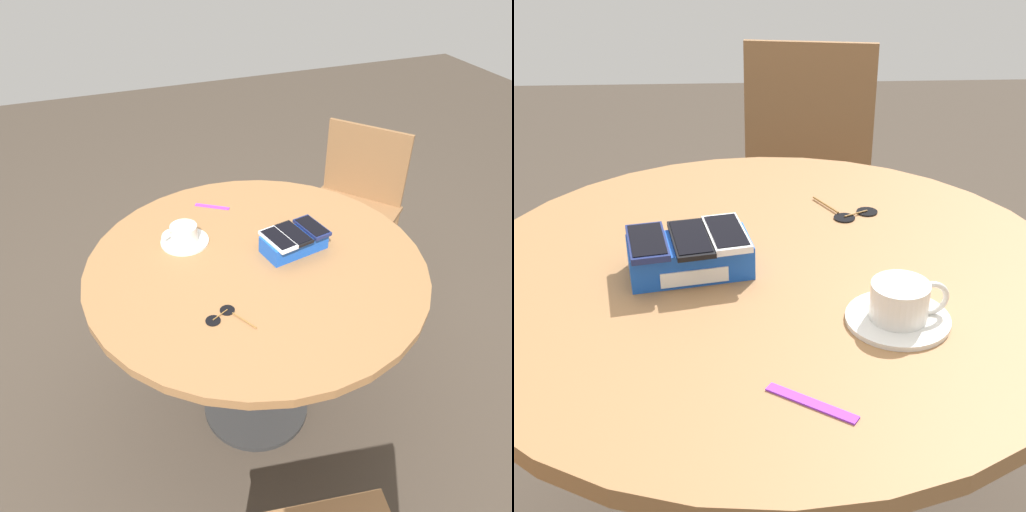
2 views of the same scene
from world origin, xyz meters
TOP-DOWN VIEW (x-y plane):
  - round_table at (0.00, 0.00)m, footprint 1.06×1.06m
  - phone_box at (-0.13, -0.01)m, footprint 0.22×0.14m
  - phone_navy at (-0.20, -0.03)m, footprint 0.09×0.14m
  - phone_black at (-0.13, -0.01)m, footprint 0.09×0.15m
  - phone_white at (-0.07, 0.00)m, footprint 0.09×0.14m
  - saucer at (0.18, -0.18)m, footprint 0.16×0.16m
  - coffee_cup at (0.19, -0.18)m, footprint 0.12×0.09m
  - lanyard_strap at (0.04, -0.36)m, footprint 0.12×0.09m
  - sunglasses at (0.17, 0.20)m, footprint 0.12×0.12m
  - chair_near_window at (0.15, 0.89)m, footprint 0.47×0.47m

SIDE VIEW (x-z plane):
  - chair_near_window at x=0.15m, z-range 0.01..0.91m
  - round_table at x=0.00m, z-range 0.26..1.00m
  - lanyard_strap at x=0.04m, z-range 0.73..0.74m
  - sunglasses at x=0.17m, z-range 0.73..0.74m
  - saucer at x=0.18m, z-range 0.73..0.74m
  - phone_box at x=-0.13m, z-range 0.73..0.79m
  - coffee_cup at x=0.19m, z-range 0.74..0.80m
  - phone_black at x=-0.13m, z-range 0.79..0.80m
  - phone_navy at x=-0.20m, z-range 0.79..0.80m
  - phone_white at x=-0.07m, z-range 0.79..0.80m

